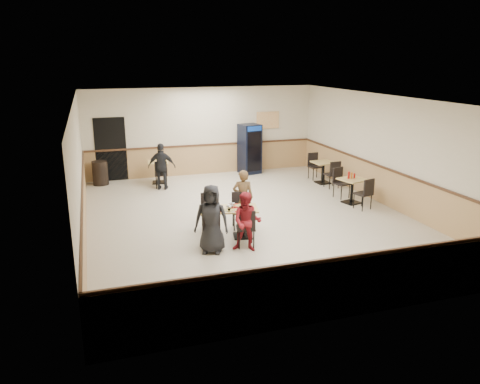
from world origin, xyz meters
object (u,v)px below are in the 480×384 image
object	(u,v)px
diner_woman_left	(211,219)
trash_bin	(100,173)
lone_diner	(162,167)
side_table_far	(323,169)
side_table_near	(352,187)
back_table	(158,169)
main_table	(228,218)
diner_man_opposite	(243,198)
pepsi_cooler	(250,149)
diner_woman_right	(247,222)

from	to	relation	value
diner_woman_left	trash_bin	bearing A→B (deg)	131.65
diner_woman_left	lone_diner	world-z (taller)	diner_woman_left
side_table_far	side_table_near	bearing A→B (deg)	-96.39
trash_bin	back_table	bearing A→B (deg)	-10.89
trash_bin	side_table_far	bearing A→B (deg)	-16.25
side_table_near	side_table_far	world-z (taller)	side_table_far
main_table	diner_man_opposite	world-z (taller)	diner_man_opposite
lone_diner	diner_woman_left	bearing A→B (deg)	111.24
lone_diner	back_table	world-z (taller)	lone_diner
diner_man_opposite	back_table	xyz separation A→B (m)	(-1.38, 4.64, -0.22)
main_table	trash_bin	bearing A→B (deg)	126.49
lone_diner	pepsi_cooler	world-z (taller)	pepsi_cooler
trash_bin	side_table_near	bearing A→B (deg)	-32.29
diner_man_opposite	lone_diner	bearing A→B (deg)	-53.71
side_table_near	trash_bin	size ratio (longest dim) A/B	1.04
diner_woman_left	side_table_near	xyz separation A→B (m)	(4.61, 2.15, -0.26)
main_table	diner_man_opposite	bearing A→B (deg)	62.10
main_table	back_table	xyz separation A→B (m)	(-0.81, 5.33, 0.01)
main_table	diner_woman_right	size ratio (longest dim) A/B	1.09
main_table	lone_diner	xyz separation A→B (m)	(-0.81, 4.53, 0.26)
main_table	side_table_far	bearing A→B (deg)	52.14
diner_woman_left	back_table	size ratio (longest dim) A/B	1.95
side_table_far	pepsi_cooler	world-z (taller)	pepsi_cooler
diner_woman_right	pepsi_cooler	world-z (taller)	pepsi_cooler
side_table_near	side_table_far	size ratio (longest dim) A/B	1.14
lone_diner	side_table_far	bearing A→B (deg)	-171.04
main_table	diner_woman_left	bearing A→B (deg)	-117.90
diner_woman_right	diner_man_opposite	distance (m)	1.58
diner_woman_left	trash_bin	size ratio (longest dim) A/B	1.89
pepsi_cooler	diner_woman_left	bearing A→B (deg)	-126.64
main_table	back_table	bearing A→B (deg)	110.30
main_table	trash_bin	size ratio (longest dim) A/B	1.82
back_table	pepsi_cooler	xyz separation A→B (m)	(3.27, 0.39, 0.40)
diner_woman_left	diner_woman_right	world-z (taller)	diner_woman_left
side_table_near	pepsi_cooler	xyz separation A→B (m)	(-1.58, 4.26, 0.40)
main_table	pepsi_cooler	distance (m)	6.24
side_table_near	lone_diner	bearing A→B (deg)	147.73
diner_woman_right	lone_diner	bearing A→B (deg)	125.62
lone_diner	diner_man_opposite	bearing A→B (deg)	128.37
side_table_near	side_table_far	xyz separation A→B (m)	(0.25, 2.20, 0.00)
diner_woman_right	side_table_far	distance (m)	6.11
pepsi_cooler	side_table_far	bearing A→B (deg)	-59.78
lone_diner	side_table_near	bearing A→B (deg)	166.31
main_table	diner_woman_left	size ratio (longest dim) A/B	0.96
side_table_near	back_table	world-z (taller)	back_table
diner_woman_right	pepsi_cooler	bearing A→B (deg)	96.04
diner_woman_right	pepsi_cooler	xyz separation A→B (m)	(2.30, 6.56, 0.23)
diner_woman_right	back_table	world-z (taller)	diner_woman_right
diner_woman_right	back_table	xyz separation A→B (m)	(-0.97, 6.17, -0.17)
main_table	side_table_far	size ratio (longest dim) A/B	1.98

